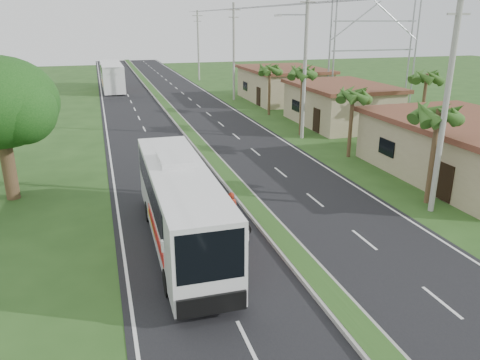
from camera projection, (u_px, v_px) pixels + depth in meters
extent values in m
plane|color=#26481A|center=(290.00, 251.00, 19.56)|extent=(180.00, 180.00, 0.00)
cube|color=black|center=(195.00, 139.00, 37.66)|extent=(14.00, 160.00, 0.02)
cube|color=gray|center=(195.00, 138.00, 37.63)|extent=(1.20, 160.00, 0.17)
cube|color=#26481A|center=(195.00, 137.00, 37.60)|extent=(0.95, 160.00, 0.02)
cube|color=silver|center=(109.00, 146.00, 35.83)|extent=(0.12, 160.00, 0.01)
cube|color=silver|center=(272.00, 134.00, 39.49)|extent=(0.12, 160.00, 0.01)
cube|color=tan|center=(467.00, 152.00, 28.29)|extent=(8.00, 12.00, 3.20)
cube|color=brown|center=(472.00, 123.00, 27.72)|extent=(8.60, 12.60, 0.32)
cube|color=tan|center=(340.00, 106.00, 42.75)|extent=(7.00, 10.00, 3.35)
cube|color=brown|center=(341.00, 86.00, 42.15)|extent=(7.60, 10.60, 0.32)
cube|color=tan|center=(283.00, 85.00, 55.40)|extent=(8.00, 11.00, 3.50)
cube|color=brown|center=(284.00, 69.00, 54.78)|extent=(8.60, 11.60, 0.32)
cylinder|color=#473321|center=(432.00, 157.00, 23.92)|extent=(0.26, 0.26, 5.00)
cylinder|color=#473321|center=(351.00, 125.00, 32.24)|extent=(0.26, 0.26, 4.60)
cylinder|color=#473321|center=(302.00, 103.00, 38.28)|extent=(0.26, 0.26, 5.40)
cylinder|color=#473321|center=(269.00, 91.00, 46.66)|extent=(0.26, 0.26, 4.80)
cylinder|color=#473321|center=(423.00, 107.00, 37.07)|extent=(0.26, 0.26, 5.20)
cylinder|color=#473321|center=(8.00, 163.00, 24.68)|extent=(0.70, 0.70, 4.00)
sphere|color=#133E10|center=(22.00, 110.00, 23.16)|extent=(3.40, 3.40, 3.40)
cylinder|color=gray|center=(446.00, 102.00, 21.90)|extent=(0.28, 0.28, 11.00)
cube|color=gray|center=(459.00, 14.00, 20.63)|extent=(1.20, 0.10, 0.10)
cylinder|color=gray|center=(305.00, 63.00, 36.22)|extent=(0.28, 0.28, 12.00)
cube|color=gray|center=(308.00, 2.00, 34.79)|extent=(1.20, 0.10, 0.10)
cube|color=gray|center=(292.00, 15.00, 34.75)|extent=(2.40, 0.10, 0.10)
cylinder|color=gray|center=(234.00, 53.00, 54.49)|extent=(0.28, 0.28, 11.00)
cube|color=gray|center=(234.00, 10.00, 52.95)|extent=(1.60, 0.12, 0.12)
cube|color=gray|center=(234.00, 17.00, 53.22)|extent=(1.20, 0.10, 0.10)
cylinder|color=gray|center=(198.00, 46.00, 72.67)|extent=(0.28, 0.28, 10.50)
cube|color=gray|center=(197.00, 16.00, 71.22)|extent=(1.60, 0.12, 0.12)
cube|color=gray|center=(198.00, 21.00, 71.48)|extent=(1.20, 0.10, 0.10)
cylinder|color=gray|center=(334.00, 51.00, 48.95)|extent=(0.18, 0.18, 12.00)
cylinder|color=gray|center=(416.00, 50.00, 51.68)|extent=(0.18, 0.18, 12.00)
cylinder|color=gray|center=(330.00, 51.00, 49.85)|extent=(0.18, 0.18, 12.00)
cylinder|color=gray|center=(410.00, 49.00, 52.58)|extent=(0.18, 0.18, 12.00)
cube|color=gray|center=(373.00, 50.00, 50.77)|extent=(10.00, 0.14, 0.14)
cube|color=gray|center=(376.00, 21.00, 49.79)|extent=(10.00, 0.14, 0.14)
cube|color=silver|center=(180.00, 204.00, 19.39)|extent=(2.49, 11.42, 2.99)
cube|color=black|center=(178.00, 185.00, 19.70)|extent=(2.51, 9.14, 1.20)
cube|color=black|center=(210.00, 256.00, 14.12)|extent=(2.14, 0.16, 1.68)
cube|color=red|center=(186.00, 228.00, 18.55)|extent=(2.47, 4.96, 0.52)
cube|color=yellow|center=(180.00, 220.00, 19.93)|extent=(2.45, 2.87, 0.24)
cube|color=silver|center=(174.00, 159.00, 19.90)|extent=(1.35, 2.29, 0.27)
cylinder|color=black|center=(168.00, 282.00, 16.30)|extent=(0.31, 0.99, 0.99)
cylinder|color=black|center=(228.00, 273.00, 16.87)|extent=(0.31, 0.99, 0.99)
cylinder|color=black|center=(149.00, 211.00, 22.34)|extent=(0.31, 0.99, 0.99)
cylinder|color=black|center=(193.00, 206.00, 22.90)|extent=(0.31, 0.99, 0.99)
cube|color=white|center=(112.00, 76.00, 63.80)|extent=(2.78, 12.26, 3.41)
cube|color=black|center=(111.00, 68.00, 63.95)|extent=(2.80, 9.07, 1.16)
cube|color=orange|center=(113.00, 82.00, 63.05)|extent=(2.77, 5.88, 0.37)
cylinder|color=black|center=(105.00, 91.00, 59.35)|extent=(0.33, 1.02, 1.02)
cylinder|color=black|center=(124.00, 91.00, 60.01)|extent=(0.33, 1.02, 1.02)
cylinder|color=black|center=(103.00, 82.00, 67.99)|extent=(0.33, 1.02, 1.02)
cylinder|color=black|center=(119.00, 82.00, 68.65)|extent=(0.33, 1.02, 1.02)
imported|color=black|center=(231.00, 226.00, 20.65)|extent=(1.87, 1.07, 1.08)
imported|color=maroon|center=(231.00, 209.00, 20.39)|extent=(0.67, 0.54, 1.58)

